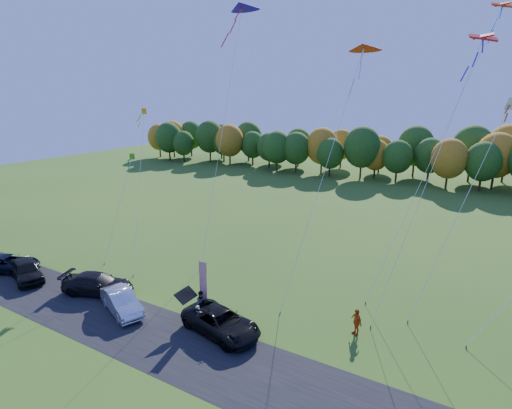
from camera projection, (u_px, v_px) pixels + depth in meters
The scene contains 19 objects.
ground at pixel (215, 316), 28.97m from camera, with size 160.00×160.00×0.00m, color #2F5516.
asphalt_strip at pixel (178, 345), 25.63m from camera, with size 90.00×6.00×0.01m, color black.
tree_line at pixel (387, 180), 74.79m from camera, with size 116.00×12.00×10.00m, color #1E4711, non-canonical shape.
black_suv at pixel (221, 322), 26.75m from camera, with size 2.72×5.90×1.64m, color black.
silver_sedan at pixel (122, 302), 29.40m from camera, with size 1.71×4.91×1.62m, color silver.
dark_truck_a at pixel (98, 284), 32.13m from camera, with size 2.31×5.69×1.65m, color black.
dark_truck_b at pixel (26, 270), 34.51m from camera, with size 2.06×5.12×1.74m, color black.
dark_suv_west at pixel (8, 263), 36.23m from camera, with size 2.46×5.33×1.48m, color black.
person_tailgate_a at pixel (198, 316), 27.61m from camera, with size 0.57×0.37×1.55m, color white.
person_tailgate_b at pixel (202, 304), 28.80m from camera, with size 0.94×0.73×1.94m, color gray.
person_east at pixel (356, 322), 26.62m from camera, with size 1.08×0.45×1.84m, color #BD4B11.
feather_flag at pixel (203, 281), 28.72m from camera, with size 0.55×0.18×4.19m.
kite_delta_blue at pixel (224, 121), 37.69m from camera, with size 3.29×10.64×25.60m.
kite_parafoil_orange at pixel (437, 148), 31.77m from camera, with size 7.82×14.07×23.32m.
kite_delta_red at pixel (325, 169), 30.29m from camera, with size 3.45×10.84×20.59m.
kite_parafoil_rainbow at pixel (426, 183), 26.86m from camera, with size 5.92×7.70×19.83m.
kite_diamond_yellow at pixel (139, 188), 37.57m from camera, with size 5.27×7.91×14.53m.
kite_diamond_green at pixel (119, 205), 38.53m from camera, with size 1.07×5.40×10.28m.
kite_diamond_white at pixel (458, 214), 27.40m from camera, with size 4.90×6.26×15.80m.
Camera 1 is at (15.55, -20.74, 15.56)m, focal length 28.00 mm.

